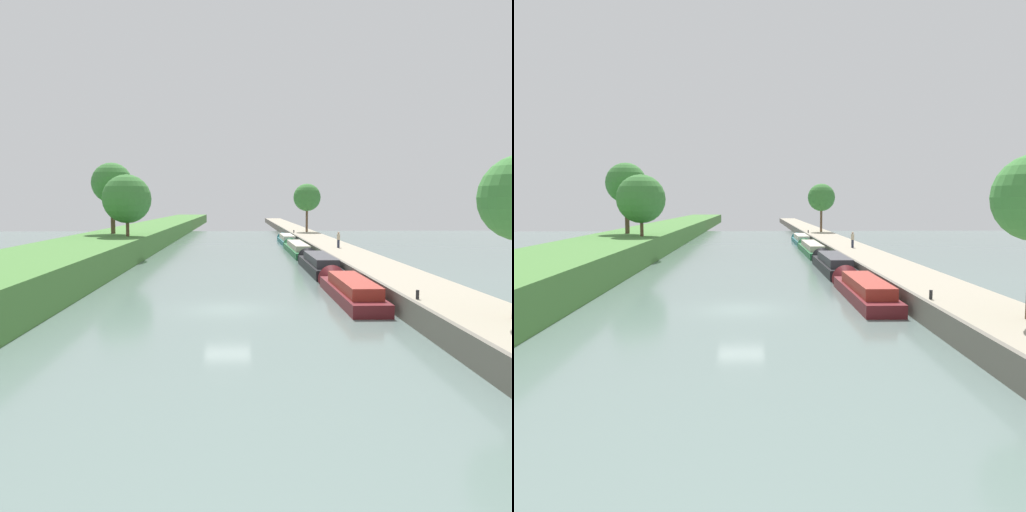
% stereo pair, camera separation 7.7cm
% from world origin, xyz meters
% --- Properties ---
extents(ground_plane, '(160.00, 160.00, 0.00)m').
position_xyz_m(ground_plane, '(0.00, 0.00, 0.00)').
color(ground_plane, slate).
extents(right_towpath, '(4.32, 260.00, 1.16)m').
position_xyz_m(right_towpath, '(11.12, 0.00, 0.58)').
color(right_towpath, '#9E937F').
rests_on(right_towpath, ground_plane).
extents(stone_quay, '(0.25, 260.00, 1.21)m').
position_xyz_m(stone_quay, '(8.84, 0.00, 0.61)').
color(stone_quay, '#6B665B').
rests_on(stone_quay, ground_plane).
extents(narrowboat_maroon, '(2.10, 11.72, 2.02)m').
position_xyz_m(narrowboat_maroon, '(7.35, 3.39, 0.55)').
color(narrowboat_maroon, maroon).
rests_on(narrowboat_maroon, ground_plane).
extents(narrowboat_black, '(2.18, 12.80, 2.11)m').
position_xyz_m(narrowboat_black, '(7.45, 16.49, 0.60)').
color(narrowboat_black, black).
rests_on(narrowboat_black, ground_plane).
extents(narrowboat_green, '(1.90, 15.64, 1.87)m').
position_xyz_m(narrowboat_green, '(7.37, 32.10, 0.54)').
color(narrowboat_green, '#1E6033').
rests_on(narrowboat_green, ground_plane).
extents(narrowboat_teal, '(1.93, 12.36, 1.93)m').
position_xyz_m(narrowboat_teal, '(7.59, 47.47, 0.51)').
color(narrowboat_teal, '#195B60').
rests_on(narrowboat_teal, ground_plane).
extents(tree_rightbank_midnear, '(4.39, 4.39, 7.73)m').
position_xyz_m(tree_rightbank_midnear, '(11.68, 55.85, 6.67)').
color(tree_rightbank_midnear, brown).
rests_on(tree_rightbank_midnear, right_towpath).
extents(tree_leftbank_downstream, '(5.07, 5.07, 6.44)m').
position_xyz_m(tree_leftbank_downstream, '(-10.99, 26.89, 6.22)').
color(tree_leftbank_downstream, brown).
rests_on(tree_leftbank_downstream, left_grassy_bank).
extents(tree_leftbank_upstream, '(4.58, 4.58, 8.03)m').
position_xyz_m(tree_leftbank_upstream, '(-13.71, 31.96, 8.01)').
color(tree_leftbank_upstream, '#4C3828').
rests_on(tree_leftbank_upstream, left_grassy_bank).
extents(person_walking, '(0.34, 0.34, 1.66)m').
position_xyz_m(person_walking, '(11.03, 25.69, 2.04)').
color(person_walking, '#282D42').
rests_on(person_walking, right_towpath).
extents(mooring_bollard_near, '(0.16, 0.16, 0.45)m').
position_xyz_m(mooring_bollard_near, '(9.26, -3.45, 1.39)').
color(mooring_bollard_near, black).
rests_on(mooring_bollard_near, right_towpath).
extents(mooring_bollard_far, '(0.16, 0.16, 0.45)m').
position_xyz_m(mooring_bollard_far, '(9.26, 52.68, 1.39)').
color(mooring_bollard_far, black).
rests_on(mooring_bollard_far, right_towpath).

